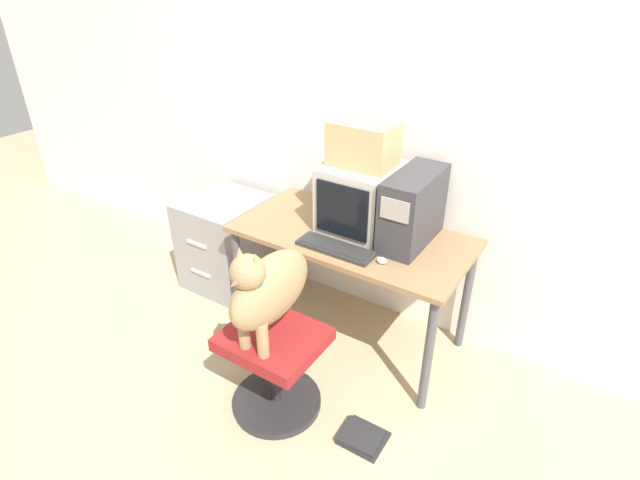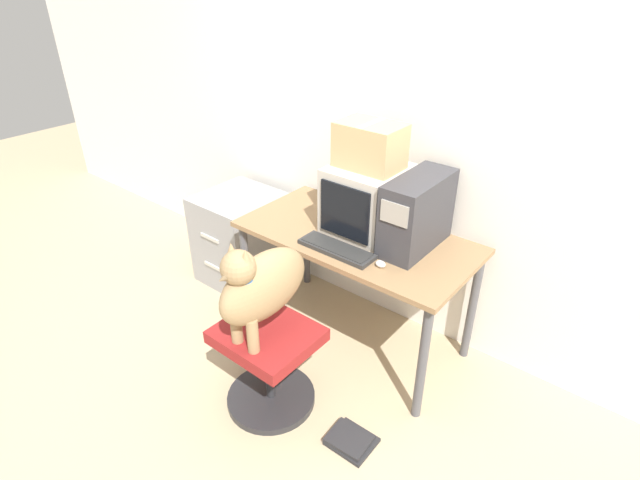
# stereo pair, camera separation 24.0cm
# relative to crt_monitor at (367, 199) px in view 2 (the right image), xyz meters

# --- Properties ---
(ground_plane) EXTENTS (12.00, 12.00, 0.00)m
(ground_plane) POSITION_rel_crt_monitor_xyz_m (0.00, -0.44, -0.95)
(ground_plane) COLOR tan
(wall_back) EXTENTS (8.00, 0.05, 2.60)m
(wall_back) POSITION_rel_crt_monitor_xyz_m (0.00, 0.32, 0.35)
(wall_back) COLOR white
(wall_back) RESTS_ON ground_plane
(desk) EXTENTS (1.37, 0.70, 0.76)m
(desk) POSITION_rel_crt_monitor_xyz_m (0.00, -0.09, -0.29)
(desk) COLOR olive
(desk) RESTS_ON ground_plane
(crt_monitor) EXTENTS (0.39, 0.43, 0.39)m
(crt_monitor) POSITION_rel_crt_monitor_xyz_m (0.00, 0.00, 0.00)
(crt_monitor) COLOR #B7B2A8
(crt_monitor) RESTS_ON desk
(pc_tower) EXTENTS (0.21, 0.49, 0.41)m
(pc_tower) POSITION_rel_crt_monitor_xyz_m (0.32, 0.00, 0.01)
(pc_tower) COLOR #333338
(pc_tower) RESTS_ON desk
(keyboard) EXTENTS (0.44, 0.14, 0.03)m
(keyboard) POSITION_rel_crt_monitor_xyz_m (0.02, -0.31, -0.18)
(keyboard) COLOR #2D2D2D
(keyboard) RESTS_ON desk
(computer_mouse) EXTENTS (0.06, 0.04, 0.04)m
(computer_mouse) POSITION_rel_crt_monitor_xyz_m (0.30, -0.29, -0.18)
(computer_mouse) COLOR silver
(computer_mouse) RESTS_ON desk
(office_chair) EXTENTS (0.49, 0.49, 0.50)m
(office_chair) POSITION_rel_crt_monitor_xyz_m (-0.04, -0.81, -0.66)
(office_chair) COLOR #262628
(office_chair) RESTS_ON ground_plane
(dog) EXTENTS (0.21, 0.55, 0.56)m
(dog) POSITION_rel_crt_monitor_xyz_m (-0.04, -0.83, -0.16)
(dog) COLOR #9E7F56
(dog) RESTS_ON office_chair
(filing_cabinet) EXTENTS (0.52, 0.56, 0.67)m
(filing_cabinet) POSITION_rel_crt_monitor_xyz_m (-1.07, -0.04, -0.61)
(filing_cabinet) COLOR gray
(filing_cabinet) RESTS_ON ground_plane
(cardboard_box) EXTENTS (0.35, 0.24, 0.25)m
(cardboard_box) POSITION_rel_crt_monitor_xyz_m (0.00, 0.00, 0.32)
(cardboard_box) COLOR tan
(cardboard_box) RESTS_ON crt_monitor
(book_stack_floor) EXTENTS (0.23, 0.20, 0.04)m
(book_stack_floor) POSITION_rel_crt_monitor_xyz_m (0.47, -0.76, -0.93)
(book_stack_floor) COLOR #262628
(book_stack_floor) RESTS_ON ground_plane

